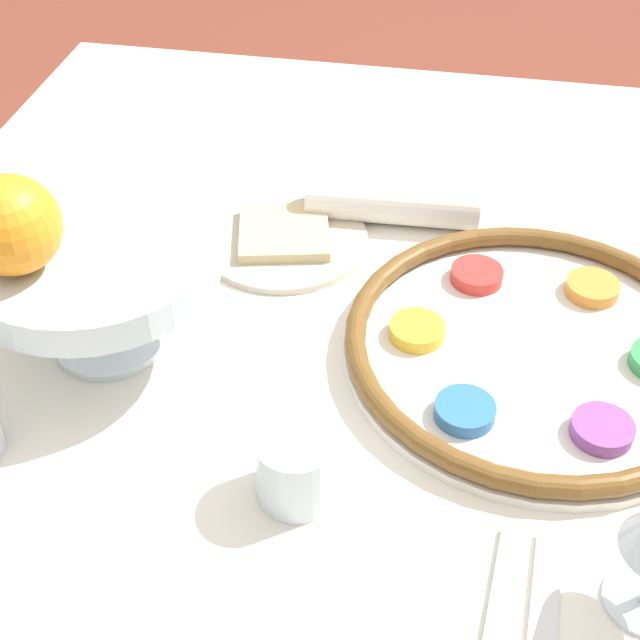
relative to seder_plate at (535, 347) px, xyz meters
The scene contains 9 objects.
dining_table 0.40m from the seder_plate, 36.74° to the right, with size 1.27×1.09×0.75m.
seder_plate is the anchor object (origin of this frame).
fruit_stand 0.41m from the seder_plate, ahead, with size 0.23×0.23×0.12m.
orange_fruit 0.48m from the seder_plate, 12.32° to the left, with size 0.08×0.08×0.08m.
bread_plate 0.30m from the seder_plate, 26.86° to the right, with size 0.18×0.18×0.02m.
napkin_roll 0.26m from the seder_plate, 51.61° to the right, with size 0.20×0.06×0.05m.
cup_near 0.27m from the seder_plate, 46.07° to the left, with size 0.07×0.07×0.06m.
fork_right 0.30m from the seder_plate, 85.57° to the left, with size 0.04×0.19×0.01m.
spoon 0.30m from the seder_plate, 55.68° to the right, with size 0.17×0.04×0.01m.
Camera 1 is at (0.03, 0.68, 1.33)m, focal length 50.00 mm.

